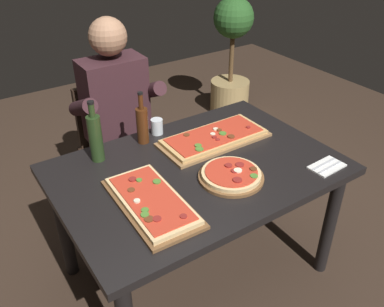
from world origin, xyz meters
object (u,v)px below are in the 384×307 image
(dining_table, at_px, (197,182))
(tumbler_near_camera, at_px, (157,127))
(pizza_rectangular_front, at_px, (214,138))
(wine_bottle_dark, at_px, (95,137))
(diner_chair, at_px, (115,143))
(potted_plant_corner, at_px, (232,57))
(pizza_round_far, at_px, (231,175))
(seated_diner, at_px, (119,115))
(pizza_rectangular_left, at_px, (151,201))
(oil_bottle_amber, at_px, (142,124))

(dining_table, bearing_deg, tumbler_near_camera, 90.12)
(dining_table, relative_size, pizza_rectangular_front, 2.29)
(wine_bottle_dark, relative_size, tumbler_near_camera, 3.71)
(diner_chair, relative_size, potted_plant_corner, 0.77)
(pizza_rectangular_front, xyz_separation_m, tumbler_near_camera, (-0.22, 0.25, 0.02))
(pizza_round_far, distance_m, wine_bottle_dark, 0.70)
(dining_table, distance_m, seated_diner, 0.75)
(pizza_rectangular_front, distance_m, pizza_round_far, 0.36)
(dining_table, relative_size, wine_bottle_dark, 4.28)
(pizza_round_far, height_order, tumbler_near_camera, tumbler_near_camera)
(tumbler_near_camera, height_order, diner_chair, diner_chair)
(tumbler_near_camera, height_order, seated_diner, seated_diner)
(pizza_rectangular_left, xyz_separation_m, pizza_round_far, (0.42, -0.04, -0.00))
(seated_diner, bearing_deg, dining_table, -83.42)
(pizza_rectangular_left, distance_m, pizza_round_far, 0.42)
(wine_bottle_dark, xyz_separation_m, potted_plant_corner, (1.88, 1.26, -0.30))
(oil_bottle_amber, xyz_separation_m, seated_diner, (0.03, 0.37, -0.11))
(wine_bottle_dark, relative_size, oil_bottle_amber, 1.11)
(pizza_rectangular_left, relative_size, potted_plant_corner, 0.47)
(dining_table, relative_size, potted_plant_corner, 1.23)
(potted_plant_corner, bearing_deg, tumbler_near_camera, -141.56)
(oil_bottle_amber, height_order, seated_diner, seated_diner)
(pizza_rectangular_front, distance_m, seated_diner, 0.65)
(pizza_round_far, relative_size, oil_bottle_amber, 1.07)
(oil_bottle_amber, bearing_deg, seated_diner, 86.06)
(pizza_rectangular_front, xyz_separation_m, pizza_round_far, (-0.14, -0.33, -0.00))
(dining_table, height_order, pizza_round_far, pizza_round_far)
(pizza_rectangular_left, height_order, tumbler_near_camera, tumbler_near_camera)
(pizza_rectangular_left, bearing_deg, pizza_rectangular_front, 28.00)
(diner_chair, bearing_deg, pizza_rectangular_left, -104.40)
(pizza_round_far, xyz_separation_m, potted_plant_corner, (1.42, 1.77, -0.19))
(wine_bottle_dark, relative_size, potted_plant_corner, 0.29)
(pizza_rectangular_front, xyz_separation_m, potted_plant_corner, (1.27, 1.44, -0.19))
(wine_bottle_dark, bearing_deg, pizza_round_far, -47.96)
(potted_plant_corner, bearing_deg, diner_chair, -154.91)
(wine_bottle_dark, bearing_deg, pizza_rectangular_front, -16.48)
(pizza_rectangular_front, height_order, seated_diner, seated_diner)
(pizza_rectangular_left, xyz_separation_m, potted_plant_corner, (1.83, 1.73, -0.19))
(oil_bottle_amber, distance_m, tumbler_near_camera, 0.14)
(pizza_rectangular_left, height_order, wine_bottle_dark, wine_bottle_dark)
(pizza_rectangular_left, bearing_deg, diner_chair, 75.60)
(wine_bottle_dark, bearing_deg, diner_chair, 59.67)
(pizza_rectangular_front, relative_size, oil_bottle_amber, 2.07)
(potted_plant_corner, bearing_deg, oil_bottle_amber, -142.57)
(dining_table, xyz_separation_m, pizza_rectangular_left, (-0.34, -0.14, 0.12))
(pizza_rectangular_left, bearing_deg, dining_table, 22.28)
(pizza_rectangular_left, height_order, diner_chair, diner_chair)
(pizza_round_far, distance_m, potted_plant_corner, 2.28)
(pizza_rectangular_left, distance_m, tumbler_near_camera, 0.64)
(pizza_rectangular_left, relative_size, diner_chair, 0.62)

